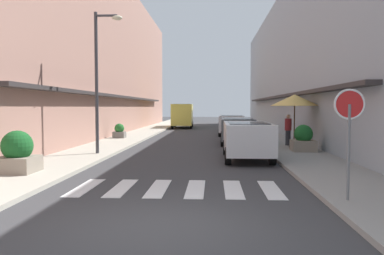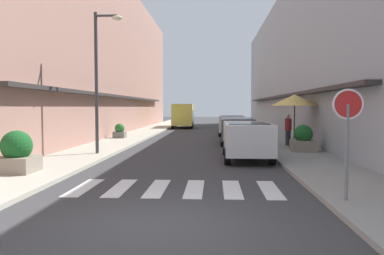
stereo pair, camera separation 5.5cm
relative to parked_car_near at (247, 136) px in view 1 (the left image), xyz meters
The scene contains 17 objects.
ground_plane 11.35m from the parked_car_near, 101.51° to the left, with size 108.88×108.88×0.00m, color #38383A.
sidewalk_left 13.04m from the parked_car_near, 121.63° to the left, with size 2.52×69.29×0.12m, color #ADA899.
sidewalk_right 11.35m from the parked_car_near, 78.22° to the left, with size 2.52×69.29×0.12m, color gray.
building_row_left 17.17m from the parked_car_near, 130.13° to the left, with size 5.50×46.54×11.87m.
building_row_right 14.59m from the parked_car_near, 64.20° to the left, with size 5.50×46.54×10.43m.
crosswalk 6.07m from the parked_car_near, 112.08° to the right, with size 5.20×2.20×0.01m.
parked_car_near is the anchor object (origin of this frame).
parked_car_mid 6.23m from the parked_car_near, 90.00° to the left, with size 1.89×4.47×1.47m.
parked_car_far 12.97m from the parked_car_near, 90.00° to the left, with size 1.95×4.55×1.47m.
delivery_van 23.32m from the parked_car_near, 100.79° to the left, with size 2.13×5.45×2.37m.
round_street_sign 7.25m from the parked_car_near, 78.02° to the right, with size 0.65×0.07×2.34m.
street_lamp 6.70m from the parked_car_near, behind, with size 1.19×0.28×5.90m.
cafe_umbrella 4.73m from the parked_car_near, 54.60° to the left, with size 2.32×2.32×2.57m.
planter_corner 8.27m from the parked_car_near, 150.55° to the right, with size 1.10×1.10×1.26m.
planter_midblock 3.34m from the parked_car_near, 37.02° to the left, with size 1.01×1.01×1.18m.
planter_far 11.48m from the parked_car_near, 129.43° to the left, with size 0.73×0.73×0.91m.
pedestrian_walking_near 5.27m from the parked_car_near, 61.67° to the left, with size 0.34×0.34×1.58m.
Camera 1 is at (0.91, -6.49, 2.08)m, focal length 35.97 mm.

